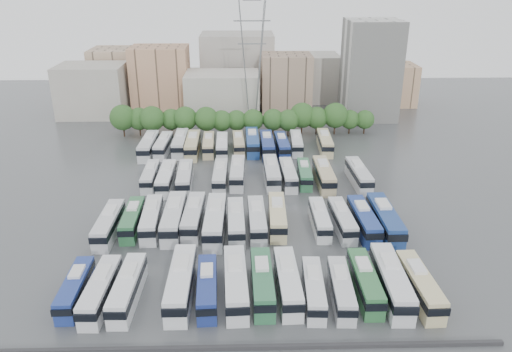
{
  "coord_description": "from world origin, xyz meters",
  "views": [
    {
      "loc": [
        -0.37,
        -75.84,
        38.47
      ],
      "look_at": [
        1.87,
        8.75,
        3.0
      ],
      "focal_mm": 35.0,
      "sensor_mm": 36.0,
      "label": 1
    }
  ],
  "objects_px": {
    "bus_r2_s1": "(150,176)",
    "bus_r0_s7": "(262,282)",
    "bus_r0_s4": "(181,282)",
    "bus_r1_s12": "(364,220)",
    "bus_r0_s5": "(207,287)",
    "bus_r2_s10": "(304,174)",
    "bus_r3_s6": "(239,143)",
    "bus_r3_s9": "(282,145)",
    "apartment_tower": "(370,70)",
    "bus_r1_s6": "(236,221)",
    "bus_r1_s5": "(215,221)",
    "bus_r2_s13": "(359,175)",
    "bus_r0_s8": "(288,281)",
    "bus_r1_s13": "(385,220)",
    "bus_r2_s3": "(185,177)",
    "bus_r3_s0": "(149,145)",
    "bus_r1_s11": "(342,220)",
    "bus_r3_s7": "(252,142)",
    "bus_r1_s0": "(109,224)",
    "bus_r0_s12": "(391,281)",
    "bus_r2_s5": "(220,176)",
    "bus_r2_s8": "(272,172)",
    "bus_r2_s11": "(324,175)",
    "bus_r3_s4": "(209,144)",
    "bus_r0_s10": "(341,289)",
    "bus_r0_s1": "(101,290)",
    "bus_r3_s10": "(296,143)",
    "bus_r2_s9": "(288,174)",
    "bus_r1_s1": "(132,219)",
    "bus_r3_s8": "(267,145)",
    "bus_r0_s6": "(236,282)",
    "bus_r3_s2": "(180,143)",
    "bus_r0_s9": "(314,289)",
    "bus_r3_s3": "(193,145)",
    "bus_r1_s10": "(320,219)",
    "bus_r1_s8": "(277,216)",
    "bus_r0_s2": "(128,288)",
    "bus_r3_s5": "(222,146)",
    "bus_r1_s2": "(152,219)",
    "bus_r1_s4": "(194,216)"
  },
  "relations": [
    {
      "from": "bus_r0_s7",
      "to": "bus_r1_s10",
      "type": "xyz_separation_m",
      "value": [
        9.79,
        17.24,
        -0.19
      ]
    },
    {
      "from": "bus_r0_s9",
      "to": "bus_r3_s2",
      "type": "distance_m",
      "value": 59.99
    },
    {
      "from": "bus_r0_s6",
      "to": "bus_r0_s1",
      "type": "bearing_deg",
      "value": -179.57
    },
    {
      "from": "bus_r0_s4",
      "to": "bus_r3_s2",
      "type": "bearing_deg",
      "value": 96.64
    },
    {
      "from": "bus_r2_s9",
      "to": "bus_r3_s6",
      "type": "relative_size",
      "value": 1.04
    },
    {
      "from": "bus_r2_s11",
      "to": "bus_r3_s3",
      "type": "distance_m",
      "value": 32.15
    },
    {
      "from": "bus_r0_s4",
      "to": "bus_r1_s10",
      "type": "bearing_deg",
      "value": 40.97
    },
    {
      "from": "bus_r1_s0",
      "to": "bus_r1_s11",
      "type": "distance_m",
      "value": 36.42
    },
    {
      "from": "bus_r0_s2",
      "to": "bus_r1_s13",
      "type": "height_order",
      "value": "bus_r1_s13"
    },
    {
      "from": "bus_r0_s8",
      "to": "bus_r1_s13",
      "type": "distance_m",
      "value": 22.98
    },
    {
      "from": "bus_r0_s5",
      "to": "bus_r2_s10",
      "type": "relative_size",
      "value": 1.03
    },
    {
      "from": "bus_r3_s3",
      "to": "bus_r3_s6",
      "type": "bearing_deg",
      "value": 8.18
    },
    {
      "from": "bus_r0_s1",
      "to": "bus_r2_s9",
      "type": "distance_m",
      "value": 45.04
    },
    {
      "from": "bus_r2_s3",
      "to": "bus_r3_s0",
      "type": "bearing_deg",
      "value": 116.46
    },
    {
      "from": "bus_r1_s10",
      "to": "bus_r1_s13",
      "type": "bearing_deg",
      "value": -7.55
    },
    {
      "from": "bus_r1_s5",
      "to": "bus_r2_s13",
      "type": "height_order",
      "value": "bus_r1_s5"
    },
    {
      "from": "bus_r2_s9",
      "to": "bus_r0_s1",
      "type": "bearing_deg",
      "value": -127.36
    },
    {
      "from": "bus_r0_s12",
      "to": "bus_r2_s5",
      "type": "xyz_separation_m",
      "value": [
        -22.92,
        35.38,
        -0.26
      ]
    },
    {
      "from": "bus_r0_s10",
      "to": "bus_r1_s8",
      "type": "xyz_separation_m",
      "value": [
        -6.66,
        19.48,
        0.18
      ]
    },
    {
      "from": "bus_r3_s7",
      "to": "bus_r3_s8",
      "type": "relative_size",
      "value": 1.02
    },
    {
      "from": "bus_r2_s3",
      "to": "bus_r3_s5",
      "type": "distance_m",
      "value": 19.32
    },
    {
      "from": "bus_r0_s10",
      "to": "bus_r0_s12",
      "type": "distance_m",
      "value": 6.58
    },
    {
      "from": "bus_r1_s0",
      "to": "bus_r1_s11",
      "type": "relative_size",
      "value": 1.05
    },
    {
      "from": "apartment_tower",
      "to": "bus_r2_s11",
      "type": "xyz_separation_m",
      "value": [
        -19.1,
        -46.48,
        -11.02
      ]
    },
    {
      "from": "bus_r1_s11",
      "to": "bus_r2_s5",
      "type": "bearing_deg",
      "value": 134.87
    },
    {
      "from": "bus_r1_s13",
      "to": "bus_r3_s0",
      "type": "height_order",
      "value": "bus_r1_s13"
    },
    {
      "from": "bus_r1_s8",
      "to": "bus_r2_s10",
      "type": "relative_size",
      "value": 1.12
    },
    {
      "from": "bus_r3_s5",
      "to": "bus_r1_s2",
      "type": "bearing_deg",
      "value": -107.05
    },
    {
      "from": "bus_r2_s3",
      "to": "bus_r2_s13",
      "type": "relative_size",
      "value": 0.98
    },
    {
      "from": "bus_r0_s9",
      "to": "bus_r1_s10",
      "type": "height_order",
      "value": "bus_r1_s10"
    },
    {
      "from": "bus_r0_s1",
      "to": "bus_r3_s10",
      "type": "height_order",
      "value": "bus_r0_s1"
    },
    {
      "from": "bus_r0_s7",
      "to": "bus_r2_s1",
      "type": "xyz_separation_m",
      "value": [
        -20.05,
        35.63,
        -0.17
      ]
    },
    {
      "from": "bus_r1_s0",
      "to": "bus_r3_s9",
      "type": "bearing_deg",
      "value": 51.28
    },
    {
      "from": "bus_r0_s10",
      "to": "bus_r3_s9",
      "type": "relative_size",
      "value": 0.94
    },
    {
      "from": "bus_r1_s11",
      "to": "bus_r3_s7",
      "type": "xyz_separation_m",
      "value": [
        -13.44,
        37.58,
        0.24
      ]
    },
    {
      "from": "bus_r3_s4",
      "to": "bus_r0_s10",
      "type": "bearing_deg",
      "value": -72.22
    },
    {
      "from": "bus_r2_s5",
      "to": "bus_r1_s1",
      "type": "bearing_deg",
      "value": -127.07
    },
    {
      "from": "bus_r2_s1",
      "to": "bus_r0_s7",
      "type": "bearing_deg",
      "value": -61.73
    },
    {
      "from": "bus_r0_s9",
      "to": "bus_r3_s3",
      "type": "height_order",
      "value": "bus_r3_s3"
    },
    {
      "from": "bus_r2_s1",
      "to": "bus_r2_s11",
      "type": "xyz_separation_m",
      "value": [
        33.13,
        -0.98,
        0.28
      ]
    },
    {
      "from": "apartment_tower",
      "to": "bus_r1_s6",
      "type": "relative_size",
      "value": 2.19
    },
    {
      "from": "bus_r3_s6",
      "to": "bus_r3_s8",
      "type": "height_order",
      "value": "bus_r3_s8"
    },
    {
      "from": "apartment_tower",
      "to": "bus_r2_s5",
      "type": "bearing_deg",
      "value": -130.06
    },
    {
      "from": "bus_r0_s4",
      "to": "bus_r1_s12",
      "type": "bearing_deg",
      "value": 31.47
    },
    {
      "from": "bus_r1_s11",
      "to": "bus_r2_s11",
      "type": "xyz_separation_m",
      "value": [
        -0.18,
        17.94,
        0.23
      ]
    },
    {
      "from": "bus_r0_s12",
      "to": "bus_r1_s2",
      "type": "xyz_separation_m",
      "value": [
        -33.07,
        18.12,
        -0.2
      ]
    },
    {
      "from": "bus_r2_s8",
      "to": "bus_r3_s7",
      "type": "relative_size",
      "value": 0.97
    },
    {
      "from": "bus_r3_s6",
      "to": "bus_r3_s9",
      "type": "height_order",
      "value": "bus_r3_s9"
    },
    {
      "from": "bus_r0_s7",
      "to": "bus_r1_s13",
      "type": "bearing_deg",
      "value": 37.84
    },
    {
      "from": "bus_r1_s4",
      "to": "bus_r1_s5",
      "type": "bearing_deg",
      "value": -25.69
    }
  ]
}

